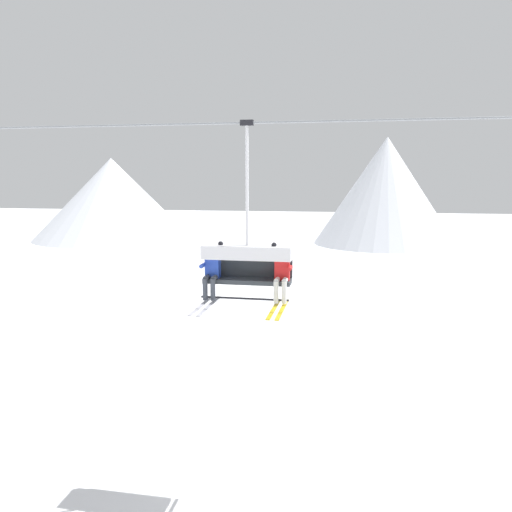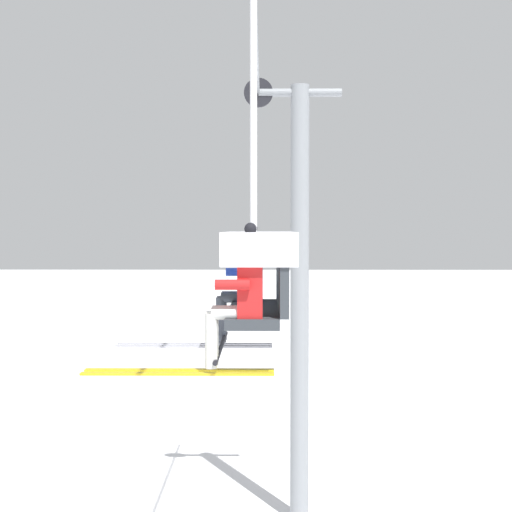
{
  "view_description": "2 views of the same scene",
  "coord_description": "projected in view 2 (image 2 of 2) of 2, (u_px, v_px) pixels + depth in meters",
  "views": [
    {
      "loc": [
        1.63,
        -11.53,
        7.13
      ],
      "look_at": [
        -0.3,
        -1.0,
        5.48
      ],
      "focal_mm": 35.0,
      "sensor_mm": 36.0,
      "label": 1
    },
    {
      "loc": [
        7.16,
        -0.7,
        5.72
      ],
      "look_at": [
        -0.27,
        -0.77,
        5.45
      ],
      "focal_mm": 55.0,
      "sensor_mm": 36.0,
      "label": 2
    }
  ],
  "objects": [
    {
      "name": "skier_red",
      "position": [
        237.0,
        296.0,
        6.92
      ],
      "size": [
        0.48,
        1.7,
        1.34
      ],
      "color": "red"
    },
    {
      "name": "chairlift_chair",
      "position": [
        261.0,
        258.0,
        7.69
      ],
      "size": [
        2.0,
        0.74,
        3.85
      ],
      "color": "#33383D"
    },
    {
      "name": "skier_blue",
      "position": [
        241.0,
        284.0,
        8.49
      ],
      "size": [
        0.48,
        1.7,
        1.34
      ],
      "color": "#2847B7"
    },
    {
      "name": "lift_tower_near",
      "position": [
        299.0,
        292.0,
        15.19
      ],
      "size": [
        0.36,
        1.88,
        8.6
      ],
      "color": "gray",
      "rests_on": "ground_plane"
    }
  ]
}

